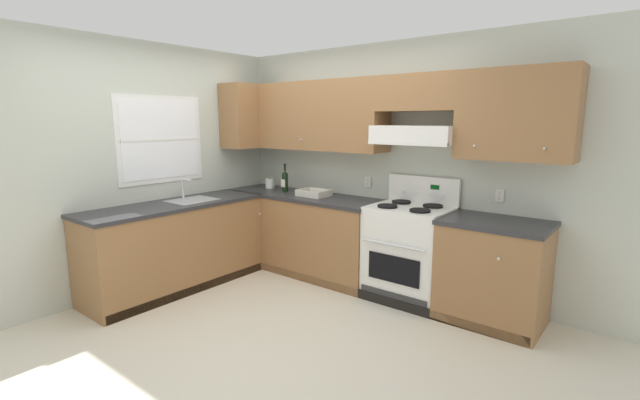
{
  "coord_description": "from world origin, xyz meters",
  "views": [
    {
      "loc": [
        2.7,
        -2.55,
        1.76
      ],
      "look_at": [
        0.13,
        0.7,
        1.0
      ],
      "focal_mm": 24.63,
      "sensor_mm": 36.0,
      "label": 1
    }
  ],
  "objects_px": {
    "stove": "(409,252)",
    "wine_bottle": "(285,180)",
    "bowl": "(314,194)",
    "paper_towel_roll": "(270,183)"
  },
  "relations": [
    {
      "from": "wine_bottle",
      "to": "paper_towel_roll",
      "type": "height_order",
      "value": "wine_bottle"
    },
    {
      "from": "bowl",
      "to": "paper_towel_roll",
      "type": "xyz_separation_m",
      "value": [
        -0.81,
        0.12,
        0.04
      ]
    },
    {
      "from": "stove",
      "to": "paper_towel_roll",
      "type": "relative_size",
      "value": 9.94
    },
    {
      "from": "bowl",
      "to": "paper_towel_roll",
      "type": "bearing_deg",
      "value": 171.89
    },
    {
      "from": "stove",
      "to": "paper_towel_roll",
      "type": "height_order",
      "value": "stove"
    },
    {
      "from": "stove",
      "to": "paper_towel_roll",
      "type": "bearing_deg",
      "value": 176.98
    },
    {
      "from": "stove",
      "to": "wine_bottle",
      "type": "height_order",
      "value": "wine_bottle"
    },
    {
      "from": "stove",
      "to": "wine_bottle",
      "type": "xyz_separation_m",
      "value": [
        -1.66,
        0.02,
        0.57
      ]
    },
    {
      "from": "stove",
      "to": "bowl",
      "type": "relative_size",
      "value": 3.53
    },
    {
      "from": "stove",
      "to": "bowl",
      "type": "xyz_separation_m",
      "value": [
        -1.19,
        -0.01,
        0.46
      ]
    }
  ]
}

